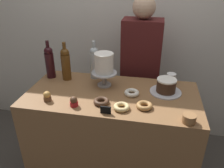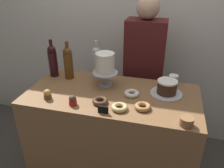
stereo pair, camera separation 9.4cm
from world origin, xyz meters
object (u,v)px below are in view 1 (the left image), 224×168
cupcake_caramel (47,96)px  cookie_stack (189,119)px  wine_bottle_amber (66,63)px  cake_stand_pedestal (104,77)px  cupcake_chocolate (74,102)px  donut_maple (144,106)px  barista_figure (140,77)px  wine_bottle_dark_red (50,62)px  donut_glazed (122,107)px  white_layer_cake (104,63)px  wine_bottle_clear (94,62)px  chocolate_round_cake (166,85)px  coffee_cup_ceramic (171,78)px  donut_sugar (132,93)px  donut_chocolate (101,101)px  price_sign_chalkboard (106,110)px

cupcake_caramel → cookie_stack: (0.97, -0.07, -0.01)m
wine_bottle_amber → cake_stand_pedestal: bearing=-9.3°
cupcake_chocolate → donut_maple: (0.48, 0.07, -0.02)m
barista_figure → cookie_stack: bearing=-65.6°
wine_bottle_dark_red → cookie_stack: 1.21m
barista_figure → donut_glazed: bearing=-95.1°
white_layer_cake → wine_bottle_clear: 0.18m
chocolate_round_cake → wine_bottle_dark_red: 0.98m
chocolate_round_cake → wine_bottle_amber: wine_bottle_amber is taller
wine_bottle_dark_red → cookie_stack: (1.11, -0.45, -0.12)m
donut_maple → barista_figure: (-0.08, 0.69, -0.12)m
donut_glazed → coffee_cup_ceramic: bearing=53.9°
donut_sugar → cookie_stack: cookie_stack is taller
donut_chocolate → donut_maple: same height
wine_bottle_dark_red → cupcake_caramel: bearing=-69.3°
donut_sugar → donut_glazed: bearing=-102.2°
white_layer_cake → cupcake_chocolate: white_layer_cake is taller
wine_bottle_clear → donut_sugar: 0.44m
cupcake_caramel → barista_figure: bearing=50.6°
donut_chocolate → price_sign_chalkboard: size_ratio=1.60×
wine_bottle_amber → cupcake_chocolate: wine_bottle_amber is taller
white_layer_cake → cupcake_chocolate: 0.40m
white_layer_cake → cookie_stack: size_ratio=1.88×
wine_bottle_clear → donut_sugar: wine_bottle_clear is taller
wine_bottle_dark_red → wine_bottle_clear: bearing=9.5°
chocolate_round_cake → donut_glazed: 0.42m
price_sign_chalkboard → donut_glazed: bearing=37.1°
white_layer_cake → cookie_stack: white_layer_cake is taller
chocolate_round_cake → white_layer_cake: bearing=177.3°
cupcake_chocolate → donut_sugar: bearing=32.0°
chocolate_round_cake → donut_glazed: (-0.30, -0.29, -0.05)m
cupcake_chocolate → coffee_cup_ceramic: bearing=36.3°
price_sign_chalkboard → donut_sugar: bearing=63.6°
donut_glazed → price_sign_chalkboard: 0.12m
donut_chocolate → donut_sugar: bearing=40.4°
white_layer_cake → chocolate_round_cake: size_ratio=1.07×
wine_bottle_amber → cookie_stack: 1.06m
cake_stand_pedestal → white_layer_cake: white_layer_cake is taller
donut_glazed → donut_sugar: same height
donut_glazed → wine_bottle_dark_red: bearing=150.6°
cookie_stack → donut_chocolate: bearing=169.4°
chocolate_round_cake → barista_figure: bearing=117.1°
white_layer_cake → chocolate_round_cake: bearing=-2.7°
cupcake_chocolate → cookie_stack: bearing=-3.1°
wine_bottle_clear → wine_bottle_dark_red: bearing=-170.5°
cupcake_chocolate → donut_chocolate: 0.19m
cake_stand_pedestal → wine_bottle_amber: bearing=170.7°
wine_bottle_dark_red → price_sign_chalkboard: bearing=-37.7°
wine_bottle_clear → wine_bottle_amber: size_ratio=1.00×
cupcake_chocolate → cupcake_caramel: 0.21m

